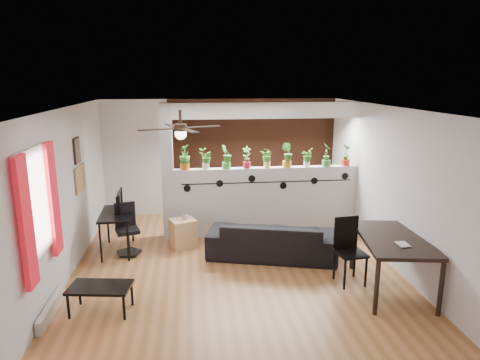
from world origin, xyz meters
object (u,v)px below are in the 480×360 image
object	(u,v)px
potted_plant_8	(346,154)
coffee_table	(100,289)
potted_plant_4	(267,157)
folding_chair	(348,244)
potted_plant_1	(206,158)
potted_plant_6	(307,157)
office_chair	(127,232)
cube_shelf	(183,233)
potted_plant_5	(287,155)
sofa	(272,239)
computer_desk	(116,216)
potted_plant_0	(185,156)
ceiling_fan	(181,130)
potted_plant_2	(226,156)
potted_plant_7	(327,154)
cup	(185,217)
potted_plant_3	(247,157)
dining_table	(394,243)

from	to	relation	value
potted_plant_8	coffee_table	xyz separation A→B (m)	(-4.28, -2.69, -1.25)
potted_plant_4	folding_chair	bearing A→B (deg)	-68.25
potted_plant_1	folding_chair	bearing A→B (deg)	-46.69
potted_plant_4	potted_plant_6	distance (m)	0.79
office_chair	potted_plant_1	bearing A→B (deg)	26.94
cube_shelf	potted_plant_5	bearing A→B (deg)	-7.06
sofa	coffee_table	world-z (taller)	sofa
potted_plant_6	computer_desk	xyz separation A→B (m)	(-3.60, -0.61, -0.88)
potted_plant_0	potted_plant_6	distance (m)	2.37
ceiling_fan	coffee_table	size ratio (longest dim) A/B	1.38
potted_plant_2	potted_plant_7	bearing A→B (deg)	0.00
potted_plant_6	folding_chair	world-z (taller)	potted_plant_6
cube_shelf	potted_plant_8	bearing A→B (deg)	-12.18
potted_plant_1	cube_shelf	world-z (taller)	potted_plant_1
potted_plant_7	cup	world-z (taller)	potted_plant_7
potted_plant_5	potted_plant_8	world-z (taller)	potted_plant_5
potted_plant_6	potted_plant_1	bearing A→B (deg)	180.00
potted_plant_5	potted_plant_6	xyz separation A→B (m)	(0.40, -0.00, -0.05)
potted_plant_8	folding_chair	world-z (taller)	potted_plant_8
potted_plant_0	potted_plant_3	size ratio (longest dim) A/B	1.14
ceiling_fan	potted_plant_3	distance (m)	2.29
potted_plant_2	coffee_table	size ratio (longest dim) A/B	0.53
potted_plant_8	sofa	world-z (taller)	potted_plant_8
office_chair	ceiling_fan	bearing A→B (deg)	-46.52
office_chair	folding_chair	size ratio (longest dim) A/B	0.89
potted_plant_4	computer_desk	distance (m)	3.01
potted_plant_3	potted_plant_7	world-z (taller)	potted_plant_7
ceiling_fan	potted_plant_5	world-z (taller)	ceiling_fan
potted_plant_5	potted_plant_8	size ratio (longest dim) A/B	1.07
potted_plant_1	dining_table	bearing A→B (deg)	-44.25
potted_plant_0	computer_desk	world-z (taller)	potted_plant_0
cube_shelf	computer_desk	distance (m)	1.23
potted_plant_3	potted_plant_8	distance (m)	1.98
ceiling_fan	potted_plant_0	bearing A→B (deg)	89.36
potted_plant_8	dining_table	distance (m)	2.68
cube_shelf	cup	distance (m)	0.31
potted_plant_7	cup	bearing A→B (deg)	-169.44
ceiling_fan	dining_table	world-z (taller)	ceiling_fan
cube_shelf	computer_desk	world-z (taller)	computer_desk
office_chair	potted_plant_5	bearing A→B (deg)	13.58
potted_plant_0	computer_desk	xyz separation A→B (m)	(-1.23, -0.61, -0.94)
computer_desk	coffee_table	size ratio (longest dim) A/B	1.20
potted_plant_0	sofa	size ratio (longest dim) A/B	0.23
ceiling_fan	sofa	bearing A→B (deg)	23.74
potted_plant_7	coffee_table	size ratio (longest dim) A/B	0.54
potted_plant_3	potted_plant_4	bearing A→B (deg)	-0.00
potted_plant_1	potted_plant_4	distance (m)	1.19
potted_plant_3	folding_chair	size ratio (longest dim) A/B	0.42
potted_plant_4	potted_plant_6	world-z (taller)	potted_plant_4
potted_plant_6	cup	size ratio (longest dim) A/B	3.22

